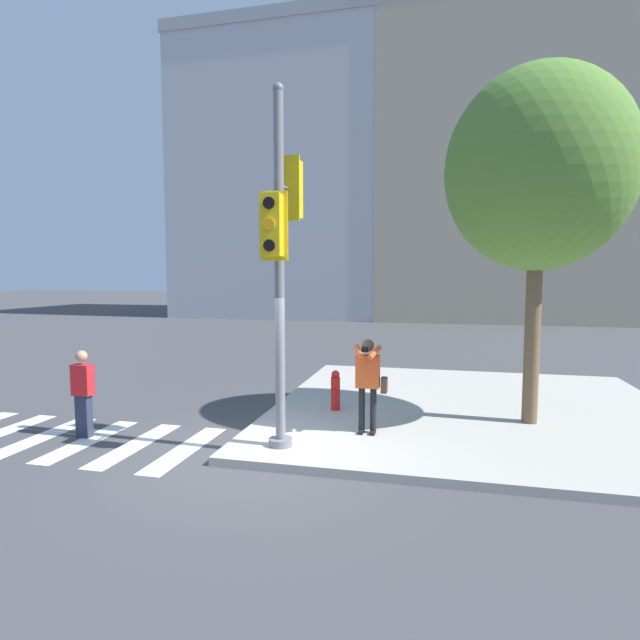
# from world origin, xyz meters

# --- Properties ---
(ground_plane) EXTENTS (160.00, 160.00, 0.00)m
(ground_plane) POSITION_xyz_m (0.00, 0.00, 0.00)
(ground_plane) COLOR #424244
(sidewalk_corner) EXTENTS (8.00, 8.00, 0.14)m
(sidewalk_corner) POSITION_xyz_m (3.50, 3.50, 0.07)
(sidewalk_corner) COLOR #ADA89E
(sidewalk_corner) RESTS_ON ground_plane
(crosswalk_stripes) EXTENTS (5.04, 2.30, 0.01)m
(crosswalk_stripes) POSITION_xyz_m (-3.51, 0.10, 0.00)
(crosswalk_stripes) COLOR silver
(crosswalk_stripes) RESTS_ON ground_plane
(traffic_signal_pole) EXTENTS (0.46, 1.15, 5.59)m
(traffic_signal_pole) POSITION_xyz_m (0.41, 0.25, 3.32)
(traffic_signal_pole) COLOR slate
(traffic_signal_pole) RESTS_ON sidewalk_corner
(person_photographer) EXTENTS (0.58, 0.54, 1.63)m
(person_photographer) POSITION_xyz_m (1.66, 1.23, 1.11)
(person_photographer) COLOR black
(person_photographer) RESTS_ON sidewalk_corner
(pedestrian_distant) EXTENTS (0.34, 0.20, 1.55)m
(pedestrian_distant) POSITION_xyz_m (-3.24, 0.25, 0.82)
(pedestrian_distant) COLOR #282D42
(pedestrian_distant) RESTS_ON ground_plane
(street_tree) EXTENTS (3.26, 3.26, 6.37)m
(street_tree) POSITION_xyz_m (4.48, 2.53, 4.70)
(street_tree) COLOR brown
(street_tree) RESTS_ON sidewalk_corner
(fire_hydrant) EXTENTS (0.19, 0.25, 0.81)m
(fire_hydrant) POSITION_xyz_m (0.81, 2.55, 0.54)
(fire_hydrant) COLOR red
(fire_hydrant) RESTS_ON sidewalk_corner
(building_left) EXTENTS (14.67, 12.74, 19.54)m
(building_left) POSITION_xyz_m (-8.03, 29.86, 9.78)
(building_left) COLOR #BCBCC1
(building_left) RESTS_ON ground_plane
(building_right) EXTENTS (15.04, 12.52, 21.42)m
(building_right) POSITION_xyz_m (6.32, 29.66, 10.72)
(building_right) COLOR tan
(building_right) RESTS_ON ground_plane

